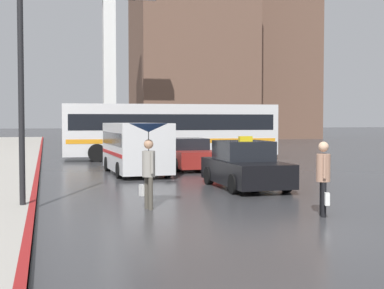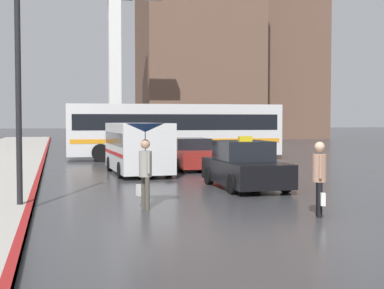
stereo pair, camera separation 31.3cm
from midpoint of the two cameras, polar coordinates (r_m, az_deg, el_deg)
ground_plane at (r=10.60m, az=6.94°, el=-9.44°), size 300.00×300.00×0.00m
taxi at (r=17.56m, az=5.14°, el=-2.38°), size 1.91×4.11×1.70m
sedan_red at (r=24.43m, az=-0.79°, el=-1.09°), size 1.91×4.53×1.40m
ambulance_van at (r=22.19m, az=-6.43°, el=-0.12°), size 2.23×5.22×2.10m
city_bus at (r=30.55m, az=-2.56°, el=1.68°), size 12.15×3.36×3.12m
pedestrian_with_umbrella at (r=13.24m, az=-5.34°, el=0.22°), size 0.96×0.96×2.14m
pedestrian_man at (r=12.57m, az=13.15°, el=-3.00°), size 0.41×0.61×1.72m
traffic_light at (r=13.59m, az=-14.07°, el=11.44°), size 2.84×0.38×6.34m
building_tower_near at (r=53.87m, az=-0.19°, el=14.36°), size 11.18×8.63×26.45m
building_tower_far at (r=68.97m, az=6.83°, el=14.17°), size 13.94×8.37×32.24m
monument_cross at (r=41.30m, az=-9.07°, el=12.49°), size 7.25×0.90×16.48m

